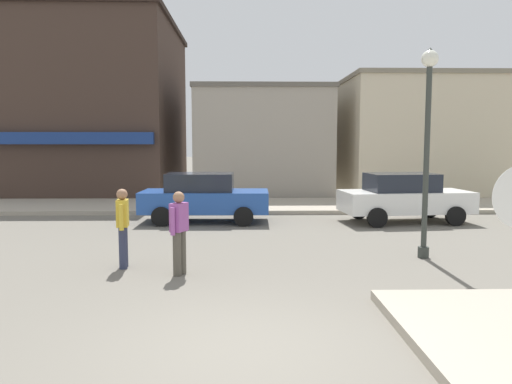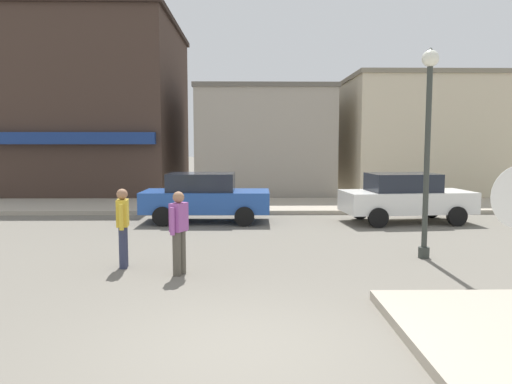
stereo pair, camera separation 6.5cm
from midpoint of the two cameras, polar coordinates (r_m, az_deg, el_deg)
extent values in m
plane|color=#6B665B|center=(6.41, -1.15, -17.65)|extent=(160.00, 160.00, 0.00)
cube|color=#A89E8C|center=(19.40, -1.28, -1.57)|extent=(80.00, 4.00, 0.15)
cylinder|color=#333833|center=(11.43, 18.74, 3.21)|extent=(0.12, 0.12, 4.20)
cylinder|color=#333833|center=(11.68, 18.42, -6.54)|extent=(0.24, 0.24, 0.24)
sphere|color=white|center=(11.56, 19.10, 14.21)|extent=(0.36, 0.36, 0.36)
cone|color=#333833|center=(11.58, 19.13, 14.92)|extent=(0.32, 0.32, 0.18)
cube|color=#234C9E|center=(15.94, -5.95, -1.04)|extent=(4.04, 1.79, 0.66)
cube|color=#1E232D|center=(15.90, -6.51, 1.14)|extent=(2.11, 1.44, 0.56)
cylinder|color=black|center=(16.75, -1.42, -1.96)|extent=(0.60, 0.19, 0.60)
cylinder|color=black|center=(15.07, -1.57, -2.82)|extent=(0.60, 0.19, 0.60)
cylinder|color=black|center=(16.99, -9.82, -1.93)|extent=(0.60, 0.19, 0.60)
cylinder|color=black|center=(15.33, -10.88, -2.78)|extent=(0.60, 0.19, 0.60)
cube|color=white|center=(16.48, 16.58, -1.03)|extent=(4.15, 2.10, 0.66)
cube|color=#1E232D|center=(16.36, 16.16, 1.08)|extent=(2.21, 1.60, 0.56)
cylinder|color=black|center=(17.81, 19.10, -1.81)|extent=(0.62, 0.24, 0.60)
cylinder|color=black|center=(16.32, 21.74, -2.57)|extent=(0.62, 0.24, 0.60)
cylinder|color=black|center=(16.86, 11.52, -2.02)|extent=(0.62, 0.24, 0.60)
cylinder|color=black|center=(15.28, 13.56, -2.87)|extent=(0.62, 0.24, 0.60)
cylinder|color=#4C473D|center=(9.67, -9.20, -7.00)|extent=(0.16, 0.16, 0.85)
cylinder|color=#4C473D|center=(9.82, -8.65, -6.79)|extent=(0.16, 0.16, 0.85)
cube|color=#994C99|center=(9.61, -8.99, -2.85)|extent=(0.34, 0.42, 0.54)
sphere|color=#9E7051|center=(9.57, -9.02, -0.60)|extent=(0.22, 0.22, 0.22)
cylinder|color=#994C99|center=(9.43, -9.70, -3.34)|extent=(0.12, 0.12, 0.52)
cylinder|color=#994C99|center=(9.82, -8.29, -2.95)|extent=(0.12, 0.12, 0.52)
cylinder|color=#2D334C|center=(10.59, -15.04, -6.00)|extent=(0.16, 0.16, 0.85)
cylinder|color=#2D334C|center=(10.42, -15.14, -6.20)|extent=(0.16, 0.16, 0.85)
cube|color=gold|center=(10.39, -15.19, -2.34)|extent=(0.27, 0.39, 0.54)
sphere|color=#9E7051|center=(10.34, -15.24, -0.25)|extent=(0.22, 0.22, 0.22)
cylinder|color=gold|center=(10.62, -15.05, -2.43)|extent=(0.10, 0.10, 0.52)
cylinder|color=gold|center=(10.17, -15.32, -2.80)|extent=(0.10, 0.10, 0.52)
cube|color=#3D2D26|center=(27.35, -18.45, 8.79)|extent=(8.66, 9.76, 8.27)
cube|color=navy|center=(22.54, -22.10, 5.72)|extent=(8.23, 0.40, 0.50)
cube|color=black|center=(27.92, -18.74, 17.53)|extent=(8.92, 10.06, 0.24)
cube|color=#9E9384|center=(25.34, 0.58, 5.54)|extent=(6.26, 7.43, 4.91)
cube|color=#5E584F|center=(25.46, 0.59, 11.29)|extent=(6.39, 7.58, 0.20)
cube|color=beige|center=(26.29, 17.07, 5.85)|extent=(6.86, 7.83, 5.41)
cube|color=gray|center=(26.46, 17.25, 11.93)|extent=(6.99, 7.98, 0.20)
camera|label=1|loc=(0.03, -90.18, -0.02)|focal=35.00mm
camera|label=2|loc=(0.03, 89.82, 0.02)|focal=35.00mm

